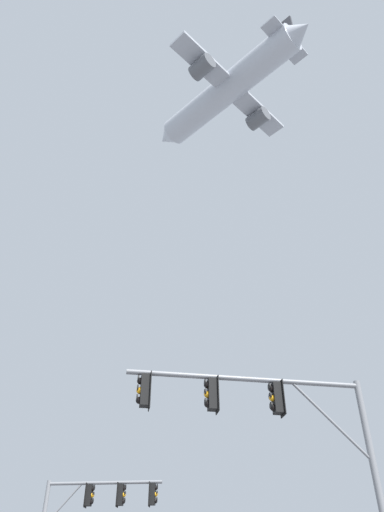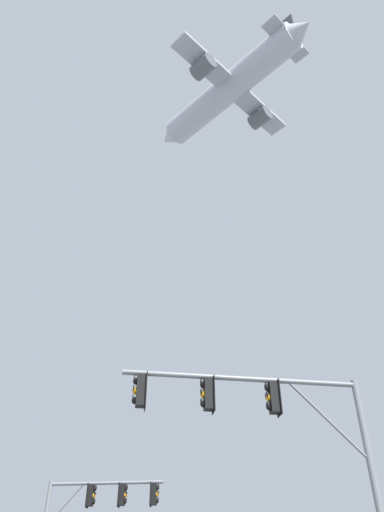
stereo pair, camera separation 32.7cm
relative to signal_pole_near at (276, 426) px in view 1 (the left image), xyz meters
The scene contains 3 objects.
signal_pole_near is the anchor object (origin of this frame).
signal_pole_far 13.03m from the signal_pole_near, 120.79° to the left, with size 5.56×0.96×5.71m.
airplane 42.84m from the signal_pole_near, 83.56° to the left, with size 15.76×16.51×5.54m.
Camera 1 is at (0.55, -5.93, 1.26)m, focal length 33.71 mm.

